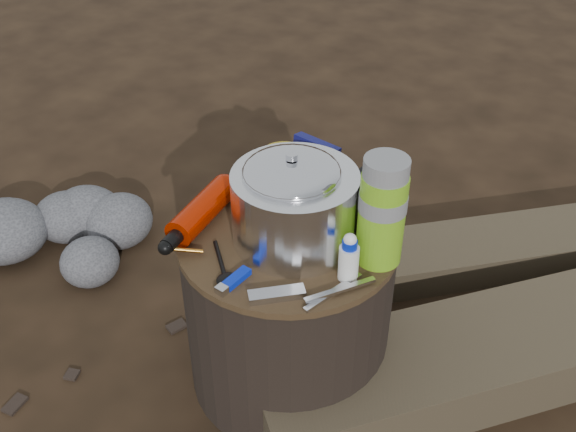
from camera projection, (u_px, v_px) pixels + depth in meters
The scene contains 16 objects.
ground at pixel (288, 371), 1.68m from camera, with size 60.00×60.00×0.00m, color black.
stump at pixel (288, 309), 1.56m from camera, with size 0.47×0.47×0.43m, color black.
rock_ring at pixel (4, 270), 1.86m from camera, with size 0.40×0.87×0.17m, color #505055, non-canonical shape.
log_small at pixel (544, 242), 2.02m from camera, with size 0.21×1.15×0.10m, color #443928.
foil_windscreen at pixel (295, 208), 1.38m from camera, with size 0.26×0.26×0.16m, color white.
camping_pot at pixel (292, 199), 1.37m from camera, with size 0.19×0.19×0.19m, color silver.
fuel_bottle at pixel (202, 210), 1.45m from camera, with size 0.06×0.25×0.06m, color #AD1900, non-canonical shape.
thermos at pixel (382, 212), 1.30m from camera, with size 0.09×0.09×0.23m, color #77BA1C.
travel_mug at pixel (377, 201), 1.42m from camera, with size 0.09×0.09×0.13m, color black.
stuff_sack at pixel (288, 168), 1.54m from camera, with size 0.16×0.13×0.11m, color gold.
food_pouch at pixel (314, 170), 1.50m from camera, with size 0.11×0.03×0.14m, color #0D0F56.
lighter at pixel (236, 278), 1.31m from camera, with size 0.02×0.08×0.02m, color #0722BC.
multitool at pixel (277, 294), 1.27m from camera, with size 0.03×0.11×0.02m, color silver.
pot_grabber at pixel (333, 291), 1.28m from camera, with size 0.04×0.15×0.01m, color silver, non-canonical shape.
spork at pixel (220, 259), 1.36m from camera, with size 0.03×0.13×0.01m, color black, non-canonical shape.
squeeze_bottle at pixel (349, 259), 1.29m from camera, with size 0.04×0.04×0.09m, color white.
Camera 1 is at (0.60, -0.95, 1.31)m, focal length 42.33 mm.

